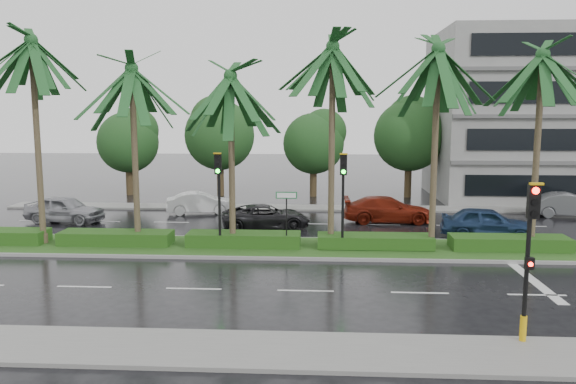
# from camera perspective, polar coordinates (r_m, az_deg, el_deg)

# --- Properties ---
(ground) EXTENTS (120.00, 120.00, 0.00)m
(ground) POSITION_cam_1_polar(r_m,az_deg,el_deg) (24.93, 2.09, -6.43)
(ground) COLOR black
(ground) RESTS_ON ground
(near_sidewalk) EXTENTS (40.00, 2.40, 0.12)m
(near_sidewalk) POSITION_cam_1_polar(r_m,az_deg,el_deg) (15.25, 1.27, -15.88)
(near_sidewalk) COLOR slate
(near_sidewalk) RESTS_ON ground
(far_sidewalk) EXTENTS (40.00, 2.00, 0.12)m
(far_sidewalk) POSITION_cam_1_polar(r_m,az_deg,el_deg) (36.66, 2.47, -1.62)
(far_sidewalk) COLOR slate
(far_sidewalk) RESTS_ON ground
(median) EXTENTS (36.00, 4.00, 0.15)m
(median) POSITION_cam_1_polar(r_m,az_deg,el_deg) (25.88, 2.13, -5.70)
(median) COLOR gray
(median) RESTS_ON ground
(hedge) EXTENTS (35.20, 1.40, 0.60)m
(hedge) POSITION_cam_1_polar(r_m,az_deg,el_deg) (25.79, 2.14, -4.90)
(hedge) COLOR #1C4413
(hedge) RESTS_ON median
(lane_markings) EXTENTS (34.00, 13.06, 0.01)m
(lane_markings) POSITION_cam_1_polar(r_m,az_deg,el_deg) (24.64, 9.19, -6.69)
(lane_markings) COLOR silver
(lane_markings) RESTS_ON ground
(palm_row) EXTENTS (26.30, 4.20, 10.12)m
(palm_row) POSITION_cam_1_polar(r_m,az_deg,el_deg) (25.26, -0.67, 12.18)
(palm_row) COLOR #413525
(palm_row) RESTS_ON median
(signal_near) EXTENTS (0.34, 0.45, 4.36)m
(signal_near) POSITION_cam_1_polar(r_m,az_deg,el_deg) (16.18, 23.28, -5.98)
(signal_near) COLOR black
(signal_near) RESTS_ON near_sidewalk
(signal_median_left) EXTENTS (0.34, 0.42, 4.36)m
(signal_median_left) POSITION_cam_1_polar(r_m,az_deg,el_deg) (25.04, -7.05, 0.57)
(signal_median_left) COLOR black
(signal_median_left) RESTS_ON median
(signal_median_right) EXTENTS (0.34, 0.42, 4.36)m
(signal_median_right) POSITION_cam_1_polar(r_m,az_deg,el_deg) (24.66, 5.62, 0.48)
(signal_median_right) COLOR black
(signal_median_right) RESTS_ON median
(street_sign) EXTENTS (0.95, 0.09, 2.60)m
(street_sign) POSITION_cam_1_polar(r_m,az_deg,el_deg) (25.00, -0.16, -1.40)
(street_sign) COLOR black
(street_sign) RESTS_ON median
(bg_trees) EXTENTS (32.65, 5.20, 7.51)m
(bg_trees) POSITION_cam_1_polar(r_m,az_deg,el_deg) (41.75, 2.92, 5.77)
(bg_trees) COLOR #352718
(bg_trees) RESTS_ON ground
(building) EXTENTS (16.00, 10.00, 12.00)m
(building) POSITION_cam_1_polar(r_m,az_deg,el_deg) (45.26, 24.88, 7.05)
(building) COLOR gray
(building) RESTS_ON ground
(car_silver) EXTENTS (2.53, 4.74, 1.53)m
(car_silver) POSITION_cam_1_polar(r_m,az_deg,el_deg) (34.47, -21.75, -1.63)
(car_silver) COLOR #94959B
(car_silver) RESTS_ON ground
(car_white) EXTENTS (2.26, 4.30, 1.35)m
(car_white) POSITION_cam_1_polar(r_m,az_deg,el_deg) (35.21, -8.92, -1.10)
(car_white) COLOR silver
(car_white) RESTS_ON ground
(car_darkgrey) EXTENTS (3.03, 5.08, 1.32)m
(car_darkgrey) POSITION_cam_1_polar(r_m,az_deg,el_deg) (30.34, -2.24, -2.52)
(car_darkgrey) COLOR black
(car_darkgrey) RESTS_ON ground
(car_red) EXTENTS (2.19, 5.12, 1.47)m
(car_red) POSITION_cam_1_polar(r_m,az_deg,el_deg) (32.59, 10.09, -1.76)
(car_red) COLOR maroon
(car_red) RESTS_ON ground
(car_blue) EXTENTS (2.52, 4.75, 1.54)m
(car_blue) POSITION_cam_1_polar(r_m,az_deg,el_deg) (29.87, 19.56, -2.95)
(car_blue) COLOR navy
(car_blue) RESTS_ON ground
(car_grey) EXTENTS (2.18, 4.60, 1.46)m
(car_grey) POSITION_cam_1_polar(r_m,az_deg,el_deg) (37.62, 26.70, -1.20)
(car_grey) COLOR #585A5E
(car_grey) RESTS_ON ground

